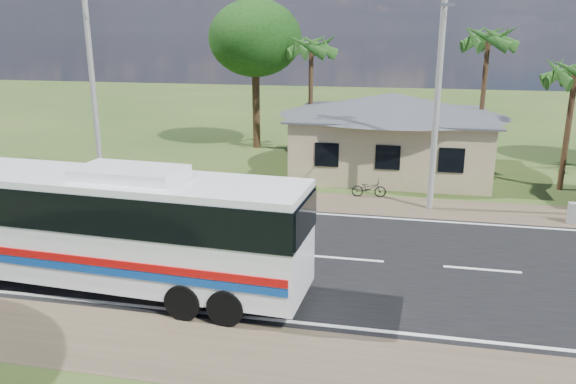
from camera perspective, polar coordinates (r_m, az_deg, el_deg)
name	(u,v)px	position (r m, az deg, el deg)	size (l,w,h in m)	color
ground	(348,259)	(19.84, 6.07, -6.81)	(120.00, 120.00, 0.00)	#284318
road	(348,259)	(19.84, 6.07, -6.79)	(120.00, 16.00, 0.03)	black
house	(391,125)	(31.61, 10.44, 6.72)	(12.40, 10.00, 5.00)	tan
utility_poles	(431,78)	(24.78, 14.30, 11.20)	(32.80, 2.22, 11.00)	#9E9E99
palm_near	(576,73)	(30.30, 27.19, 10.67)	(2.80, 2.80, 6.70)	#47301E
palm_mid	(488,40)	(33.98, 19.69, 14.37)	(2.80, 2.80, 8.20)	#47301E
palm_far	(311,47)	(34.67, 2.38, 14.50)	(2.80, 2.80, 7.70)	#47301E
tree_behind_house	(255,39)	(37.45, -3.36, 15.29)	(6.00, 6.00, 9.61)	#47301E
coach_bus	(103,219)	(17.80, -18.26, -2.64)	(12.71, 3.43, 3.90)	white
motorcycle	(369,188)	(27.00, 8.21, 0.38)	(0.57, 1.63, 0.86)	black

